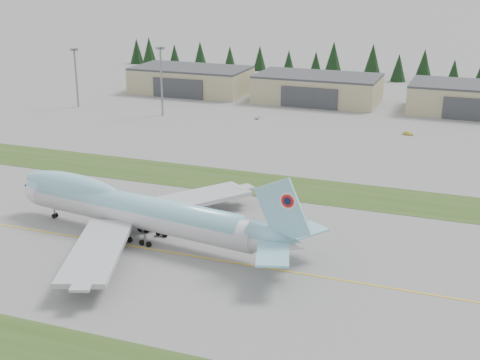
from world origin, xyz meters
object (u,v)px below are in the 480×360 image
at_px(hangar_center, 318,88).
at_px(hangar_right, 477,99).
at_px(boeing_747_freighter, 137,210).
at_px(hangar_left, 191,80).
at_px(service_vehicle_b, 408,135).
at_px(service_vehicle_a, 257,119).

bearing_deg(hangar_center, hangar_right, 0.00).
height_order(hangar_center, hangar_right, same).
bearing_deg(boeing_747_freighter, hangar_center, 97.91).
xyz_separation_m(hangar_center, hangar_right, (60.00, 0.00, 0.00)).
distance_m(boeing_747_freighter, hangar_right, 157.76).
height_order(hangar_left, service_vehicle_b, hangar_left).
bearing_deg(hangar_right, service_vehicle_a, -153.58).
bearing_deg(service_vehicle_a, hangar_center, 61.38).
relative_size(hangar_right, service_vehicle_a, 14.29).
height_order(service_vehicle_a, service_vehicle_b, service_vehicle_a).
distance_m(hangar_center, service_vehicle_b, 57.82).
distance_m(service_vehicle_a, service_vehicle_b, 53.56).
distance_m(boeing_747_freighter, hangar_left, 155.30).
relative_size(hangar_center, service_vehicle_a, 14.29).
distance_m(hangar_left, hangar_right, 115.00).
bearing_deg(service_vehicle_a, boeing_747_freighter, -92.95).
xyz_separation_m(hangar_left, service_vehicle_b, (95.58, -40.83, -5.39)).
height_order(boeing_747_freighter, service_vehicle_a, boeing_747_freighter).
bearing_deg(hangar_center, boeing_747_freighter, -90.33).
bearing_deg(service_vehicle_a, service_vehicle_b, -14.18).
height_order(hangar_left, service_vehicle_a, hangar_left).
bearing_deg(hangar_right, hangar_left, 180.00).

